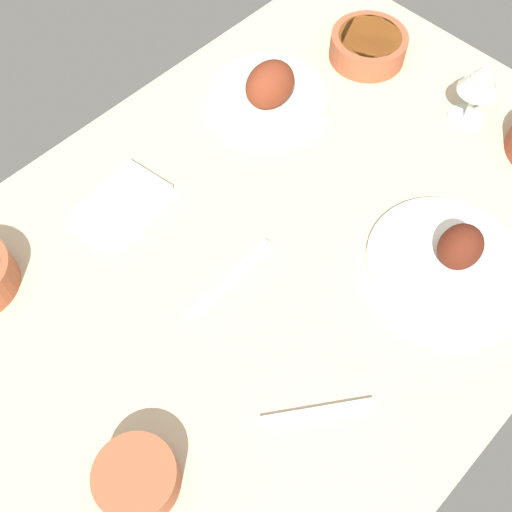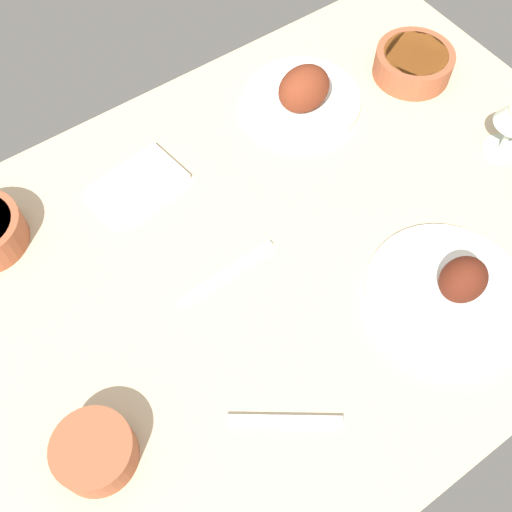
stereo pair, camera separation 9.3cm
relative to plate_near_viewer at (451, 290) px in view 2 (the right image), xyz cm
name	(u,v)px [view 2 (the right image)]	position (x,y,z in cm)	size (l,w,h in cm)	color
dining_table	(256,268)	(21.99, -23.16, -4.07)	(140.00, 90.00, 4.00)	#C6B28E
plate_near_viewer	(451,290)	(0.00, 0.00, 0.00)	(26.18, 26.18, 9.21)	white
plate_center_main	(303,95)	(-5.87, -47.08, 1.10)	(23.33, 23.33, 10.33)	white
bowl_soup	(413,63)	(-29.70, -41.48, 0.92)	(15.73, 15.73, 5.49)	#A35133
bowl_cream	(94,452)	(58.59, -9.79, 1.11)	(11.41, 11.41, 5.85)	#A35133
folded_napkin	(138,183)	(30.27, -48.62, -1.47)	(15.83, 10.59, 1.20)	white
fork_loose	(285,419)	(33.85, 1.07, -1.67)	(17.01, 0.90, 0.80)	silver
spoon_loose	(226,272)	(27.30, -24.26, -1.67)	(18.89, 0.90, 0.80)	silver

